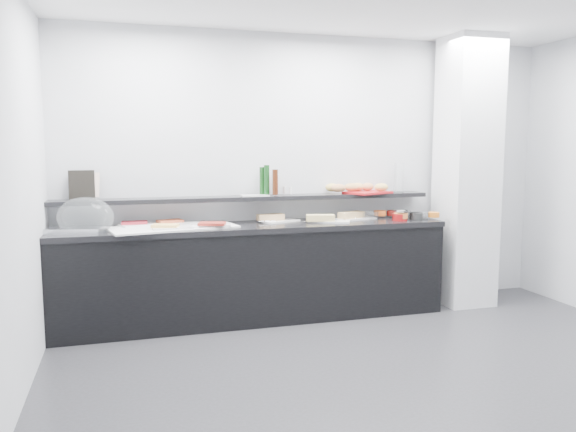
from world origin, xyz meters
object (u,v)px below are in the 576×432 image
object	(u,v)px
framed_print	(82,185)
carafe	(399,178)
condiment_tray	(255,195)
bread_tray	(368,192)
cloche_base	(76,229)
sandwich_plate_mid	(329,221)

from	to	relation	value
framed_print	carafe	bearing A→B (deg)	-2.71
condiment_tray	bread_tray	distance (m)	1.16
framed_print	bread_tray	bearing A→B (deg)	-3.85
cloche_base	sandwich_plate_mid	size ratio (longest dim) A/B	1.15
framed_print	carafe	size ratio (longest dim) A/B	0.87
bread_tray	condiment_tray	bearing A→B (deg)	155.75
bread_tray	carafe	xyz separation A→B (m)	(0.37, 0.05, 0.14)
bread_tray	carafe	size ratio (longest dim) A/B	1.45
sandwich_plate_mid	carafe	xyz separation A→B (m)	(0.85, 0.23, 0.39)
cloche_base	bread_tray	world-z (taller)	bread_tray
sandwich_plate_mid	bread_tray	world-z (taller)	bread_tray
sandwich_plate_mid	framed_print	xyz separation A→B (m)	(-2.23, 0.27, 0.37)
bread_tray	sandwich_plate_mid	bearing A→B (deg)	177.42
cloche_base	bread_tray	size ratio (longest dim) A/B	1.03
sandwich_plate_mid	condiment_tray	bearing A→B (deg)	-171.80
sandwich_plate_mid	carafe	distance (m)	0.97
cloche_base	framed_print	world-z (taller)	framed_print
carafe	condiment_tray	bearing A→B (deg)	-178.55
sandwich_plate_mid	framed_print	distance (m)	2.27
framed_print	bread_tray	world-z (taller)	framed_print
sandwich_plate_mid	bread_tray	size ratio (longest dim) A/B	0.90
condiment_tray	bread_tray	size ratio (longest dim) A/B	0.59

